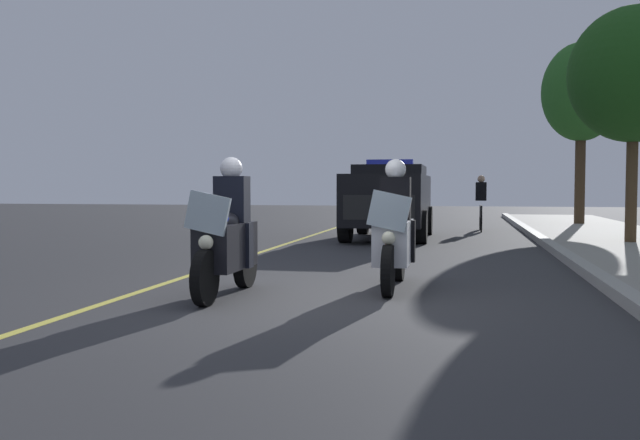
{
  "coord_description": "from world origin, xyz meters",
  "views": [
    {
      "loc": [
        8.06,
        1.87,
        1.35
      ],
      "look_at": [
        -1.02,
        0.0,
        0.9
      ],
      "focal_mm": 38.77,
      "sensor_mm": 36.0,
      "label": 1
    }
  ],
  "objects_px": {
    "tree_behind_suv": "(581,93)",
    "cyclist_background": "(481,203)",
    "police_motorcycle_lead_left": "(227,239)",
    "police_motorcycle_lead_right": "(394,236)",
    "police_suv": "(389,197)",
    "tree_far_back": "(634,75)"
  },
  "relations": [
    {
      "from": "police_suv",
      "to": "tree_behind_suv",
      "type": "distance_m",
      "value": 9.44
    },
    {
      "from": "police_motorcycle_lead_right",
      "to": "tree_far_back",
      "type": "relative_size",
      "value": 0.41
    },
    {
      "from": "police_suv",
      "to": "police_motorcycle_lead_left",
      "type": "bearing_deg",
      "value": -5.73
    },
    {
      "from": "police_suv",
      "to": "cyclist_background",
      "type": "xyz_separation_m",
      "value": [
        -3.54,
        2.41,
        -0.22
      ]
    },
    {
      "from": "police_motorcycle_lead_left",
      "to": "tree_far_back",
      "type": "distance_m",
      "value": 11.28
    },
    {
      "from": "cyclist_background",
      "to": "tree_far_back",
      "type": "relative_size",
      "value": 0.33
    },
    {
      "from": "police_motorcycle_lead_left",
      "to": "tree_behind_suv",
      "type": "relative_size",
      "value": 0.35
    },
    {
      "from": "police_motorcycle_lead_left",
      "to": "police_suv",
      "type": "xyz_separation_m",
      "value": [
        -9.83,
        0.99,
        0.37
      ]
    },
    {
      "from": "police_motorcycle_lead_right",
      "to": "cyclist_background",
      "type": "xyz_separation_m",
      "value": [
        -12.3,
        1.44,
        0.14
      ]
    },
    {
      "from": "police_motorcycle_lead_left",
      "to": "police_motorcycle_lead_right",
      "type": "distance_m",
      "value": 2.23
    },
    {
      "from": "police_suv",
      "to": "cyclist_background",
      "type": "relative_size",
      "value": 2.79
    },
    {
      "from": "tree_far_back",
      "to": "police_suv",
      "type": "bearing_deg",
      "value": -102.35
    },
    {
      "from": "police_suv",
      "to": "tree_far_back",
      "type": "relative_size",
      "value": 0.93
    },
    {
      "from": "tree_behind_suv",
      "to": "cyclist_background",
      "type": "bearing_deg",
      "value": -46.71
    },
    {
      "from": "police_suv",
      "to": "tree_far_back",
      "type": "height_order",
      "value": "tree_far_back"
    },
    {
      "from": "police_motorcycle_lead_left",
      "to": "cyclist_background",
      "type": "bearing_deg",
      "value": 165.76
    },
    {
      "from": "police_motorcycle_lead_left",
      "to": "tree_behind_suv",
      "type": "distance_m",
      "value": 18.22
    },
    {
      "from": "tree_far_back",
      "to": "police_motorcycle_lead_right",
      "type": "bearing_deg",
      "value": -31.53
    },
    {
      "from": "police_motorcycle_lead_right",
      "to": "police_suv",
      "type": "height_order",
      "value": "police_suv"
    },
    {
      "from": "police_suv",
      "to": "tree_far_back",
      "type": "distance_m",
      "value": 6.36
    },
    {
      "from": "police_motorcycle_lead_left",
      "to": "police_motorcycle_lead_right",
      "type": "relative_size",
      "value": 1.0
    },
    {
      "from": "tree_behind_suv",
      "to": "police_suv",
      "type": "bearing_deg",
      "value": -40.67
    }
  ]
}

